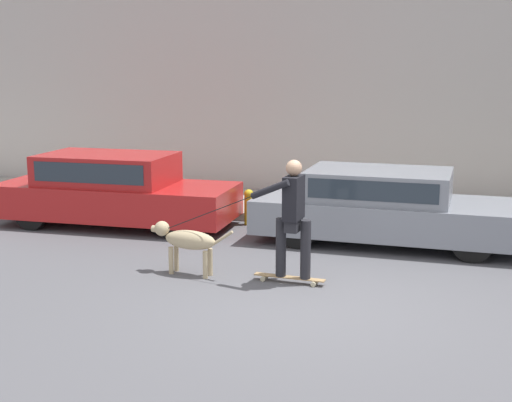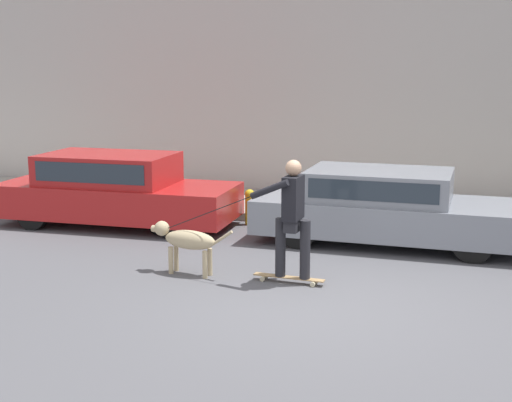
{
  "view_description": "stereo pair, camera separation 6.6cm",
  "coord_description": "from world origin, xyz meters",
  "px_view_note": "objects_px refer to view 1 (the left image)",
  "views": [
    {
      "loc": [
        1.58,
        -8.45,
        3.02
      ],
      "look_at": [
        -1.28,
        1.64,
        0.95
      ],
      "focal_mm": 50.0,
      "sensor_mm": 36.0,
      "label": 1
    },
    {
      "loc": [
        1.65,
        -8.43,
        3.02
      ],
      "look_at": [
        -1.28,
        1.64,
        0.95
      ],
      "focal_mm": 50.0,
      "sensor_mm": 36.0,
      "label": 2
    }
  ],
  "objects_px": {
    "dog": "(186,240)",
    "parked_car_0": "(114,191)",
    "parked_car_1": "(386,208)",
    "skateboarder": "(293,214)",
    "fire_hydrant": "(249,206)"
  },
  "relations": [
    {
      "from": "dog",
      "to": "parked_car_0",
      "type": "bearing_deg",
      "value": -38.65
    },
    {
      "from": "parked_car_1",
      "to": "parked_car_0",
      "type": "bearing_deg",
      "value": -178.26
    },
    {
      "from": "parked_car_0",
      "to": "skateboarder",
      "type": "xyz_separation_m",
      "value": [
        3.97,
        -2.56,
        0.33
      ]
    },
    {
      "from": "parked_car_1",
      "to": "dog",
      "type": "height_order",
      "value": "parked_car_1"
    },
    {
      "from": "parked_car_0",
      "to": "fire_hydrant",
      "type": "height_order",
      "value": "parked_car_0"
    },
    {
      "from": "parked_car_1",
      "to": "skateboarder",
      "type": "distance_m",
      "value": 2.78
    },
    {
      "from": "parked_car_0",
      "to": "skateboarder",
      "type": "distance_m",
      "value": 4.74
    },
    {
      "from": "fire_hydrant",
      "to": "dog",
      "type": "bearing_deg",
      "value": -89.46
    },
    {
      "from": "parked_car_0",
      "to": "parked_car_1",
      "type": "height_order",
      "value": "parked_car_0"
    },
    {
      "from": "parked_car_1",
      "to": "fire_hydrant",
      "type": "xyz_separation_m",
      "value": [
        -2.59,
        0.71,
        -0.25
      ]
    },
    {
      "from": "parked_car_1",
      "to": "dog",
      "type": "distance_m",
      "value": 3.62
    },
    {
      "from": "parked_car_1",
      "to": "skateboarder",
      "type": "height_order",
      "value": "skateboarder"
    },
    {
      "from": "parked_car_1",
      "to": "skateboarder",
      "type": "bearing_deg",
      "value": -109.82
    },
    {
      "from": "dog",
      "to": "fire_hydrant",
      "type": "distance_m",
      "value": 3.27
    },
    {
      "from": "dog",
      "to": "skateboarder",
      "type": "bearing_deg",
      "value": -171.96
    }
  ]
}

